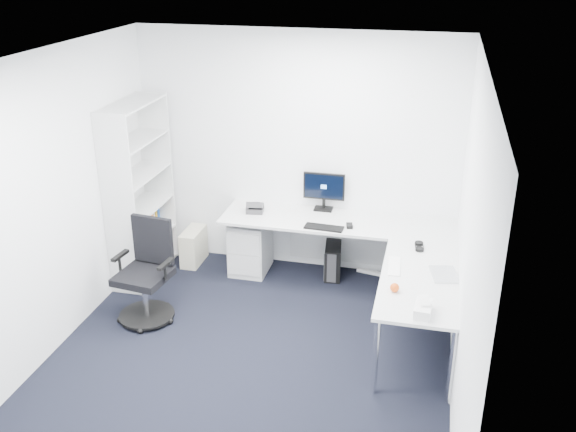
% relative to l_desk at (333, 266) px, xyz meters
% --- Properties ---
extents(ground, '(4.20, 4.20, 0.00)m').
position_rel_l_desk_xyz_m(ground, '(-0.55, -1.40, -0.37)').
color(ground, black).
extents(ceiling, '(4.20, 4.20, 0.00)m').
position_rel_l_desk_xyz_m(ceiling, '(-0.55, -1.40, 2.33)').
color(ceiling, white).
extents(wall_back, '(3.60, 0.02, 2.70)m').
position_rel_l_desk_xyz_m(wall_back, '(-0.55, 0.70, 0.98)').
color(wall_back, white).
rests_on(wall_back, ground).
extents(wall_front, '(3.60, 0.02, 2.70)m').
position_rel_l_desk_xyz_m(wall_front, '(-0.55, -3.50, 0.98)').
color(wall_front, white).
rests_on(wall_front, ground).
extents(wall_left, '(0.02, 4.20, 2.70)m').
position_rel_l_desk_xyz_m(wall_left, '(-2.35, -1.40, 0.98)').
color(wall_left, white).
rests_on(wall_left, ground).
extents(wall_right, '(0.02, 4.20, 2.70)m').
position_rel_l_desk_xyz_m(wall_right, '(1.25, -1.40, 0.98)').
color(wall_right, white).
rests_on(wall_right, ground).
extents(l_desk, '(2.56, 1.43, 0.75)m').
position_rel_l_desk_xyz_m(l_desk, '(0.00, 0.00, 0.00)').
color(l_desk, silver).
rests_on(l_desk, ground).
extents(drawer_pedestal, '(0.41, 0.50, 0.62)m').
position_rel_l_desk_xyz_m(drawer_pedestal, '(-1.02, 0.39, -0.06)').
color(drawer_pedestal, silver).
rests_on(drawer_pedestal, ground).
extents(bookshelf, '(0.39, 1.00, 1.99)m').
position_rel_l_desk_xyz_m(bookshelf, '(-2.17, 0.05, 0.62)').
color(bookshelf, silver).
rests_on(bookshelf, ground).
extents(task_chair, '(0.64, 0.64, 1.03)m').
position_rel_l_desk_xyz_m(task_chair, '(-1.74, -0.87, 0.14)').
color(task_chair, black).
rests_on(task_chair, ground).
extents(black_pc_tower, '(0.22, 0.41, 0.38)m').
position_rel_l_desk_xyz_m(black_pc_tower, '(-0.07, 0.48, -0.18)').
color(black_pc_tower, black).
rests_on(black_pc_tower, ground).
extents(beige_pc_tower, '(0.20, 0.43, 0.41)m').
position_rel_l_desk_xyz_m(beige_pc_tower, '(-1.73, 0.42, -0.17)').
color(beige_pc_tower, beige).
rests_on(beige_pc_tower, ground).
extents(power_strip, '(0.32, 0.11, 0.04)m').
position_rel_l_desk_xyz_m(power_strip, '(0.34, 0.62, -0.36)').
color(power_strip, white).
rests_on(power_strip, ground).
extents(monitor, '(0.46, 0.15, 0.44)m').
position_rel_l_desk_xyz_m(monitor, '(-0.22, 0.61, 0.60)').
color(monitor, black).
rests_on(monitor, l_desk).
extents(black_keyboard, '(0.41, 0.17, 0.02)m').
position_rel_l_desk_xyz_m(black_keyboard, '(-0.12, 0.10, 0.38)').
color(black_keyboard, black).
rests_on(black_keyboard, l_desk).
extents(mouse, '(0.09, 0.12, 0.03)m').
position_rel_l_desk_xyz_m(mouse, '(0.14, 0.20, 0.39)').
color(mouse, black).
rests_on(mouse, l_desk).
extents(desk_phone, '(0.21, 0.21, 0.13)m').
position_rel_l_desk_xyz_m(desk_phone, '(-0.95, 0.37, 0.44)').
color(desk_phone, '#2F2E31').
rests_on(desk_phone, l_desk).
extents(laptop, '(0.39, 0.38, 0.23)m').
position_rel_l_desk_xyz_m(laptop, '(1.12, -0.65, 0.49)').
color(laptop, silver).
rests_on(laptop, l_desk).
extents(white_keyboard, '(0.13, 0.39, 0.01)m').
position_rel_l_desk_xyz_m(white_keyboard, '(0.67, -0.59, 0.38)').
color(white_keyboard, white).
rests_on(white_keyboard, l_desk).
extents(headphones, '(0.14, 0.21, 0.05)m').
position_rel_l_desk_xyz_m(headphones, '(0.87, -0.13, 0.40)').
color(headphones, black).
rests_on(headphones, l_desk).
extents(orange_fruit, '(0.08, 0.08, 0.08)m').
position_rel_l_desk_xyz_m(orange_fruit, '(0.71, -1.06, 0.41)').
color(orange_fruit, '#D64E13').
rests_on(orange_fruit, l_desk).
extents(tissue_box, '(0.15, 0.26, 0.09)m').
position_rel_l_desk_xyz_m(tissue_box, '(0.96, -1.36, 0.42)').
color(tissue_box, white).
rests_on(tissue_box, l_desk).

